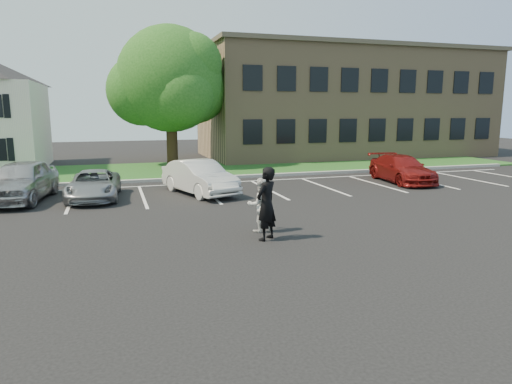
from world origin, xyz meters
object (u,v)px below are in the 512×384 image
car_silver_minivan (94,185)px  car_white_sedan (199,177)px  office_building (344,103)px  car_silver_west (21,181)px  man_black_suit (266,204)px  man_white_shirt (260,205)px  tree (171,82)px  car_red_compact (402,169)px

car_silver_minivan → car_white_sedan: car_white_sedan is taller
office_building → car_silver_west: bearing=-147.9°
man_black_suit → car_white_sedan: man_black_suit is taller
car_silver_west → car_silver_minivan: size_ratio=1.14×
man_white_shirt → car_silver_minivan: bearing=-52.9°
tree → car_silver_west: 13.06m
office_building → car_silver_west: (-21.45, -13.48, -3.34)m
office_building → car_white_sedan: 20.42m
car_silver_minivan → car_red_compact: size_ratio=0.91×
office_building → man_black_suit: office_building is taller
car_silver_minivan → car_white_sedan: 4.33m
car_red_compact → car_silver_west: bearing=-175.1°
car_silver_minivan → car_silver_west: bearing=174.7°
man_black_suit → car_silver_west: 11.14m
tree → man_black_suit: (0.24, -18.04, -4.32)m
man_white_shirt → office_building: bearing=-122.1°
man_white_shirt → car_red_compact: bearing=-143.1°
man_white_shirt → car_white_sedan: 6.73m
man_black_suit → car_silver_minivan: size_ratio=0.49×
car_red_compact → man_white_shirt: bearing=-138.5°
tree → man_white_shirt: 17.74m
man_black_suit → car_silver_minivan: 9.13m
car_white_sedan → tree: bearing=70.2°
car_silver_minivan → car_red_compact: car_red_compact is taller
tree → car_white_sedan: bearing=-91.3°
tree → office_building: bearing=14.4°
office_building → man_black_suit: 25.95m
car_silver_west → car_white_sedan: car_silver_west is taller
man_white_shirt → car_white_sedan: (-0.60, 6.70, -0.08)m
car_silver_minivan → car_red_compact: bearing=4.3°
office_building → car_white_sedan: office_building is taller
man_white_shirt → car_silver_minivan: 8.45m
tree → car_white_sedan: size_ratio=1.99×
tree → man_black_suit: size_ratio=4.27×
office_building → car_red_compact: office_building is taller
car_red_compact → car_white_sedan: bearing=-172.6°
car_silver_west → tree: bearing=62.5°
tree → man_white_shirt: bearing=-88.8°
man_black_suit → car_red_compact: (9.86, 7.83, -0.36)m
office_building → man_black_suit: size_ratio=10.87×
car_red_compact → man_black_suit: bearing=-135.5°
office_building → car_silver_minivan: office_building is taller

